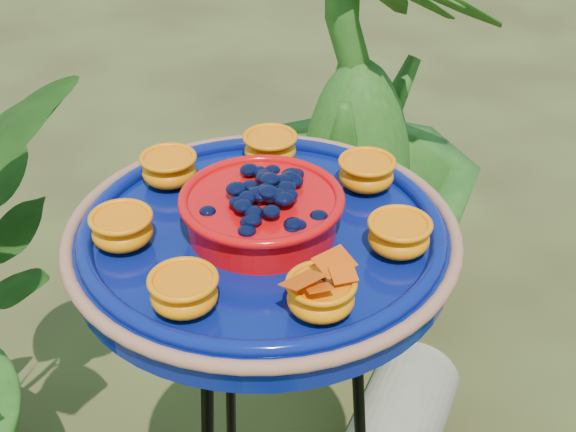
{
  "coord_description": "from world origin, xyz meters",
  "views": [
    {
      "loc": [
        -0.64,
        -0.56,
        1.51
      ],
      "look_at": [
        -0.11,
        0.03,
        0.97
      ],
      "focal_mm": 50.0,
      "sensor_mm": 36.0,
      "label": 1
    }
  ],
  "objects": [
    {
      "name": "shrub_back_right",
      "position": [
        0.68,
        0.65,
        0.57
      ],
      "size": [
        0.74,
        0.74,
        1.15
      ],
      "primitive_type": "imported",
      "rotation": [
        0.0,
        0.0,
        1.73
      ],
      "color": "#204612",
      "rests_on": "ground"
    },
    {
      "name": "feeder_dish",
      "position": [
        -0.13,
        0.05,
        0.95
      ],
      "size": [
        0.57,
        0.57,
        0.11
      ],
      "rotation": [
        0.0,
        0.0,
        -0.27
      ],
      "color": "#08125E",
      "rests_on": "tripod_stand"
    }
  ]
}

